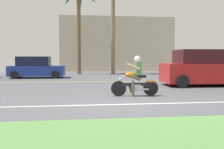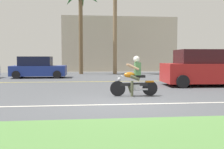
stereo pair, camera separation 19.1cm
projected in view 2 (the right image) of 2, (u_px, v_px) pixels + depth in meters
ground at (111, 92)px, 11.26m from camera, size 56.00×30.00×0.04m
grass_median at (155, 147)px, 4.22m from camera, size 56.00×3.80×0.06m
lane_line_near at (121, 104)px, 8.18m from camera, size 50.40×0.12×0.01m
lane_line_far at (103, 81)px, 15.95m from camera, size 50.40×0.12×0.01m
motorcyclist at (134, 79)px, 9.96m from camera, size 1.85×0.60×1.55m
suv_nearby at (207, 68)px, 13.60m from camera, size 4.73×2.43×1.90m
parked_car_1 at (38, 68)px, 18.91m from camera, size 3.94×2.02×1.56m
palm_tree_0 at (80, 2)px, 22.81m from camera, size 3.51×3.54×7.83m
building_far at (118, 45)px, 29.22m from camera, size 12.34×4.00×5.83m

